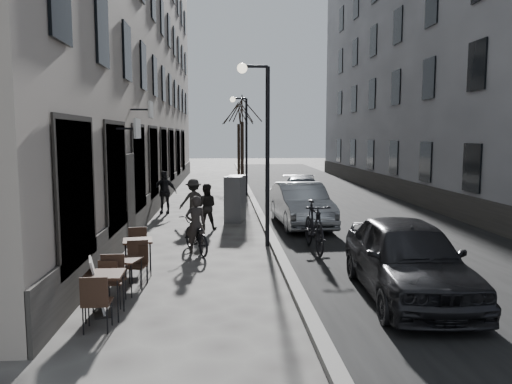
{
  "coord_description": "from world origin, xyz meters",
  "views": [
    {
      "loc": [
        -1.27,
        -7.87,
        3.14
      ],
      "look_at": [
        -0.47,
        3.8,
        1.8
      ],
      "focal_mm": 35.0,
      "sensor_mm": 36.0,
      "label": 1
    }
  ],
  "objects": [
    {
      "name": "ground",
      "position": [
        0.0,
        0.0,
        0.0
      ],
      "size": [
        120.0,
        120.0,
        0.0
      ],
      "primitive_type": "plane",
      "color": "#3C3937",
      "rests_on": "ground"
    },
    {
      "name": "tree_near",
      "position": [
        -0.1,
        21.0,
        4.66
      ],
      "size": [
        2.4,
        2.4,
        5.7
      ],
      "color": "black",
      "rests_on": "ground"
    },
    {
      "name": "tree_far",
      "position": [
        -0.1,
        27.0,
        4.66
      ],
      "size": [
        2.4,
        2.4,
        5.7
      ],
      "color": "black",
      "rests_on": "ground"
    },
    {
      "name": "building_right",
      "position": [
        9.5,
        16.5,
        8.0
      ],
      "size": [
        4.0,
        35.0,
        16.0
      ],
      "primitive_type": "cube",
      "color": "slate",
      "rests_on": "ground"
    },
    {
      "name": "car_near",
      "position": [
        2.3,
        1.35,
        0.77
      ],
      "size": [
        2.08,
        4.63,
        1.54
      ],
      "primitive_type": "imported",
      "rotation": [
        0.0,
        0.0,
        -0.06
      ],
      "color": "black",
      "rests_on": "ground"
    },
    {
      "name": "moped",
      "position": [
        1.2,
        5.26,
        0.68
      ],
      "size": [
        0.71,
        2.29,
        1.37
      ],
      "primitive_type": "imported",
      "rotation": [
        0.0,
        0.0,
        0.03
      ],
      "color": "black",
      "rests_on": "ground"
    },
    {
      "name": "pedestrian_mid",
      "position": [
        -2.3,
        9.97,
        0.79
      ],
      "size": [
        1.15,
        0.85,
        1.58
      ],
      "primitive_type": "imported",
      "rotation": [
        0.0,
        0.0,
        3.43
      ],
      "color": "#2D2A27",
      "rests_on": "ground"
    },
    {
      "name": "bistro_set_c",
      "position": [
        -3.18,
        3.34,
        0.48
      ],
      "size": [
        0.74,
        1.62,
        0.93
      ],
      "rotation": [
        0.0,
        0.0,
        0.17
      ],
      "color": "#311E15",
      "rests_on": "ground"
    },
    {
      "name": "car_mid",
      "position": [
        1.46,
        9.13,
        0.74
      ],
      "size": [
        1.8,
        4.56,
        1.48
      ],
      "primitive_type": "imported",
      "rotation": [
        0.0,
        0.0,
        0.05
      ],
      "color": "#92969A",
      "rests_on": "ground"
    },
    {
      "name": "road",
      "position": [
        3.85,
        16.0,
        0.0
      ],
      "size": [
        7.3,
        60.0,
        0.0
      ],
      "primitive_type": "cube",
      "color": "black",
      "rests_on": "ground"
    },
    {
      "name": "building_left",
      "position": [
        -6.0,
        16.5,
        8.0
      ],
      "size": [
        4.0,
        35.0,
        16.0
      ],
      "primitive_type": "cube",
      "color": "#A5988A",
      "rests_on": "ground"
    },
    {
      "name": "cyclist_rider",
      "position": [
        -1.99,
        5.34,
        0.77
      ],
      "size": [
        0.66,
        0.55,
        1.54
      ],
      "primitive_type": "imported",
      "rotation": [
        0.0,
        0.0,
        3.51
      ],
      "color": "#2A2624",
      "rests_on": "ground"
    },
    {
      "name": "bistro_set_b",
      "position": [
        -3.21,
        1.92,
        0.43
      ],
      "size": [
        0.73,
        1.46,
        0.83
      ],
      "rotation": [
        0.0,
        0.0,
        -0.26
      ],
      "color": "#311E15",
      "rests_on": "ground"
    },
    {
      "name": "streetlamp_far",
      "position": [
        -0.17,
        18.0,
        3.16
      ],
      "size": [
        0.9,
        0.28,
        5.09
      ],
      "color": "black",
      "rests_on": "ground"
    },
    {
      "name": "car_far",
      "position": [
        2.3,
        14.04,
        0.63
      ],
      "size": [
        2.05,
        4.45,
        1.26
      ],
      "primitive_type": "imported",
      "rotation": [
        0.0,
        0.0,
        -0.07
      ],
      "color": "#34373E",
      "rests_on": "ground"
    },
    {
      "name": "streetlamp_near",
      "position": [
        -0.17,
        6.0,
        3.16
      ],
      "size": [
        0.9,
        0.28,
        5.09
      ],
      "color": "black",
      "rests_on": "ground"
    },
    {
      "name": "utility_cabinet",
      "position": [
        -0.8,
        10.21,
        0.83
      ],
      "size": [
        0.84,
        1.21,
        1.66
      ],
      "primitive_type": "cube",
      "rotation": [
        0.0,
        0.0,
        -0.22
      ],
      "color": "#5B5B5E",
      "rests_on": "ground"
    },
    {
      "name": "pedestrian_near",
      "position": [
        -1.82,
        8.66,
        0.77
      ],
      "size": [
        0.76,
        0.61,
        1.53
      ],
      "primitive_type": "imported",
      "rotation": [
        0.0,
        0.0,
        3.11
      ],
      "color": "black",
      "rests_on": "ground"
    },
    {
      "name": "bistro_set_a",
      "position": [
        -3.3,
        0.61,
        0.48
      ],
      "size": [
        0.65,
        1.58,
        0.93
      ],
      "rotation": [
        0.0,
        0.0,
        0.02
      ],
      "color": "#311E15",
      "rests_on": "ground"
    },
    {
      "name": "sign_board",
      "position": [
        -3.46,
        0.81,
        0.4
      ],
      "size": [
        0.48,
        0.63,
        1.0
      ],
      "rotation": [
        0.0,
        0.0,
        0.27
      ],
      "color": "black",
      "rests_on": "ground"
    },
    {
      "name": "pedestrian_far",
      "position": [
        -3.6,
        12.25,
        0.85
      ],
      "size": [
        1.02,
        0.48,
        1.71
      ],
      "primitive_type": "imported",
      "rotation": [
        0.0,
        0.0,
        -0.06
      ],
      "color": "black",
      "rests_on": "ground"
    },
    {
      "name": "bicycle",
      "position": [
        -1.99,
        5.34,
        0.47
      ],
      "size": [
        1.23,
        1.89,
        0.94
      ],
      "primitive_type": "imported",
      "rotation": [
        0.0,
        0.0,
        3.51
      ],
      "color": "black",
      "rests_on": "ground"
    },
    {
      "name": "kerb",
      "position": [
        0.2,
        16.0,
        0.06
      ],
      "size": [
        0.25,
        60.0,
        0.12
      ],
      "primitive_type": "cube",
      "color": "slate",
      "rests_on": "ground"
    }
  ]
}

